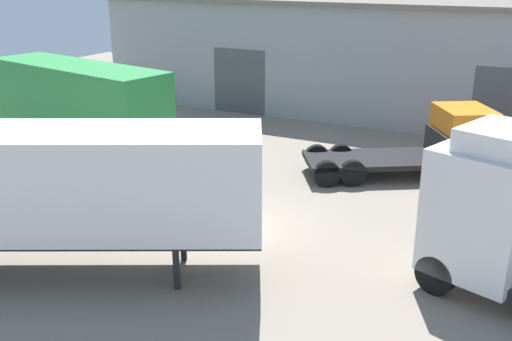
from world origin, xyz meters
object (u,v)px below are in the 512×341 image
at_px(container_trailer_green, 80,100).
at_px(flatbed_truck_orange, 437,143).
at_px(oil_drum, 221,191).
at_px(tractor_unit_white, 506,221).
at_px(container_trailer_teal, 45,185).

relative_size(container_trailer_green, flatbed_truck_orange, 1.27).
bearing_deg(oil_drum, tractor_unit_white, -13.15).
relative_size(tractor_unit_white, container_trailer_green, 0.78).
bearing_deg(container_trailer_green, flatbed_truck_orange, -149.52).
xyz_separation_m(tractor_unit_white, container_trailer_green, (-17.22, 3.86, 0.55)).
height_order(container_trailer_green, flatbed_truck_orange, container_trailer_green).
bearing_deg(oil_drum, flatbed_truck_orange, 46.63).
bearing_deg(container_trailer_green, tractor_unit_white, 178.69).
relative_size(tractor_unit_white, oil_drum, 8.26).
height_order(container_trailer_green, container_trailer_teal, container_trailer_green).
bearing_deg(tractor_unit_white, flatbed_truck_orange, -50.32).
relative_size(tractor_unit_white, container_trailer_teal, 0.66).
distance_m(container_trailer_green, container_trailer_teal, 10.37).
relative_size(container_trailer_green, container_trailer_teal, 0.84).
relative_size(flatbed_truck_orange, container_trailer_teal, 0.67).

